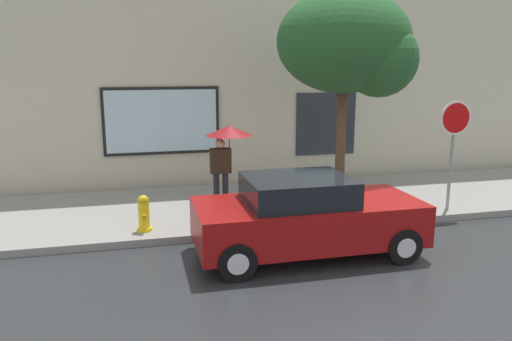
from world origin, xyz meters
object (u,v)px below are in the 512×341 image
pedestrian_with_umbrella (227,141)px  street_tree (352,46)px  fire_hydrant (144,213)px  parked_car (306,217)px  stop_sign (454,134)px

pedestrian_with_umbrella → street_tree: bearing=-12.3°
fire_hydrant → parked_car: bearing=-29.6°
parked_car → street_tree: 4.24m
fire_hydrant → street_tree: 5.72m
parked_car → street_tree: (1.80, 2.30, 3.08)m
pedestrian_with_umbrella → stop_sign: bearing=-16.4°
fire_hydrant → stop_sign: bearing=-1.2°
fire_hydrant → pedestrian_with_umbrella: size_ratio=0.39×
pedestrian_with_umbrella → stop_sign: size_ratio=0.76×
pedestrian_with_umbrella → street_tree: (2.70, -0.59, 2.11)m
parked_car → fire_hydrant: (-2.82, 1.60, -0.21)m
pedestrian_with_umbrella → stop_sign: stop_sign is taller
fire_hydrant → street_tree: size_ratio=0.15×
pedestrian_with_umbrella → parked_car: bearing=-72.8°
fire_hydrant → pedestrian_with_umbrella: pedestrian_with_umbrella is taller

